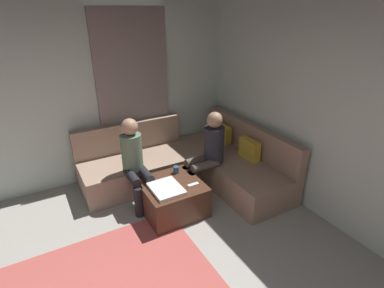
# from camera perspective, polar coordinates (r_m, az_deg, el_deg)

# --- Properties ---
(wall_back) EXTENTS (6.00, 0.12, 2.70)m
(wall_back) POSITION_cam_1_polar(r_m,az_deg,el_deg) (3.62, 32.53, 2.11)
(wall_back) COLOR silver
(wall_back) RESTS_ON ground_plane
(wall_left) EXTENTS (0.12, 6.00, 2.70)m
(wall_left) POSITION_cam_1_polar(r_m,az_deg,el_deg) (4.58, -27.01, 7.44)
(wall_left) COLOR silver
(wall_left) RESTS_ON ground_plane
(curtain_panel) EXTENTS (0.06, 1.10, 2.50)m
(curtain_panel) POSITION_cam_1_polar(r_m,az_deg,el_deg) (4.74, -10.89, 8.91)
(curtain_panel) COLOR gray
(curtain_panel) RESTS_ON ground_plane
(sectional_couch) EXTENTS (2.10, 2.55, 0.87)m
(sectional_couch) POSITION_cam_1_polar(r_m,az_deg,el_deg) (4.67, -0.09, -3.72)
(sectional_couch) COLOR #9E7F6B
(sectional_couch) RESTS_ON ground_plane
(ottoman) EXTENTS (0.76, 0.76, 0.42)m
(ottoman) POSITION_cam_1_polar(r_m,az_deg,el_deg) (4.03, -3.83, -10.02)
(ottoman) COLOR #4C2D1E
(ottoman) RESTS_ON ground_plane
(folded_blanket) EXTENTS (0.44, 0.36, 0.04)m
(folded_blanket) POSITION_cam_1_polar(r_m,az_deg,el_deg) (3.79, -4.90, -8.40)
(folded_blanket) COLOR white
(folded_blanket) RESTS_ON ottoman
(coffee_mug) EXTENTS (0.08, 0.08, 0.10)m
(coffee_mug) POSITION_cam_1_polar(r_m,az_deg,el_deg) (4.13, -3.03, -4.87)
(coffee_mug) COLOR #334C72
(coffee_mug) RESTS_ON ottoman
(game_remote) EXTENTS (0.05, 0.15, 0.02)m
(game_remote) POSITION_cam_1_polar(r_m,az_deg,el_deg) (3.86, 0.23, -7.73)
(game_remote) COLOR white
(game_remote) RESTS_ON ottoman
(person_on_couch_back) EXTENTS (0.30, 0.60, 1.20)m
(person_on_couch_back) POSITION_cam_1_polar(r_m,az_deg,el_deg) (4.24, 3.06, -1.16)
(person_on_couch_back) COLOR brown
(person_on_couch_back) RESTS_ON ground_plane
(person_on_couch_side) EXTENTS (0.60, 0.30, 1.20)m
(person_on_couch_side) POSITION_cam_1_polar(r_m,az_deg,el_deg) (4.04, -10.77, -2.96)
(person_on_couch_side) COLOR black
(person_on_couch_side) RESTS_ON ground_plane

